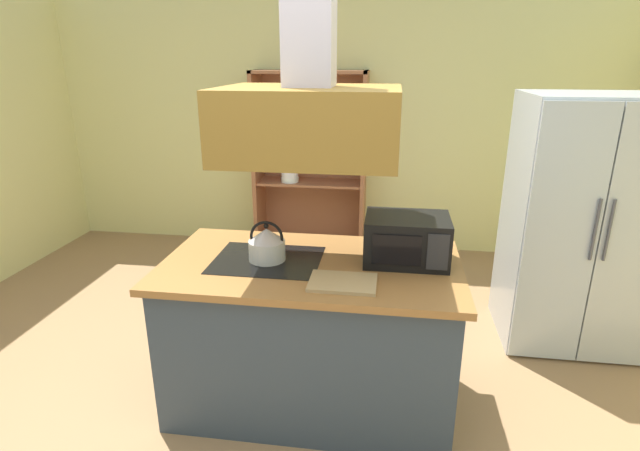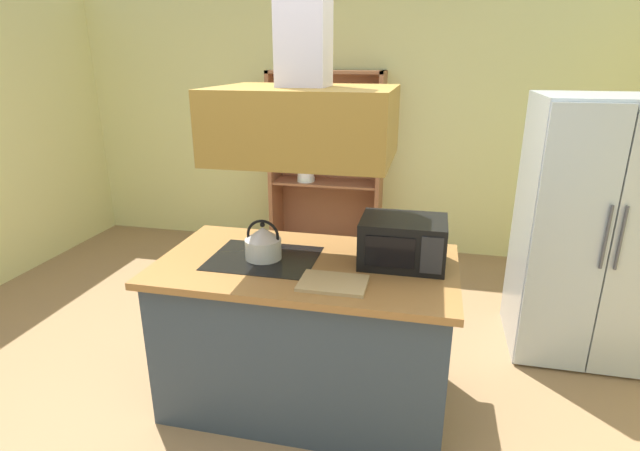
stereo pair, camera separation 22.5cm
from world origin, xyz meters
name	(u,v)px [view 1 (the left image)]	position (x,y,z in m)	size (l,w,h in m)	color
ground_plane	(270,428)	(0.00, 0.00, 0.00)	(7.80, 7.80, 0.00)	#926E49
wall_back	(334,121)	(0.00, 3.00, 1.35)	(6.00, 0.12, 2.70)	#DFD989
kitchen_island	(311,333)	(0.19, 0.30, 0.45)	(1.66, 0.93, 0.90)	#323E4A
range_hood	(310,102)	(0.19, 0.30, 1.78)	(0.90, 0.70, 1.21)	olive
refrigerator	(578,224)	(1.92, 1.29, 0.88)	(0.90, 0.78, 1.77)	#B3BFC6
dish_cabinet	(311,174)	(-0.22, 2.78, 0.82)	(1.14, 0.40, 1.86)	#985B3A
kettle	(267,244)	(-0.06, 0.30, 1.00)	(0.21, 0.21, 0.23)	beige
cutting_board	(343,283)	(0.39, 0.05, 0.91)	(0.34, 0.24, 0.02)	tan
microwave	(407,239)	(0.71, 0.40, 1.03)	(0.46, 0.35, 0.26)	black
wine_glass_on_counter	(426,220)	(0.83, 0.70, 1.05)	(0.08, 0.08, 0.21)	silver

